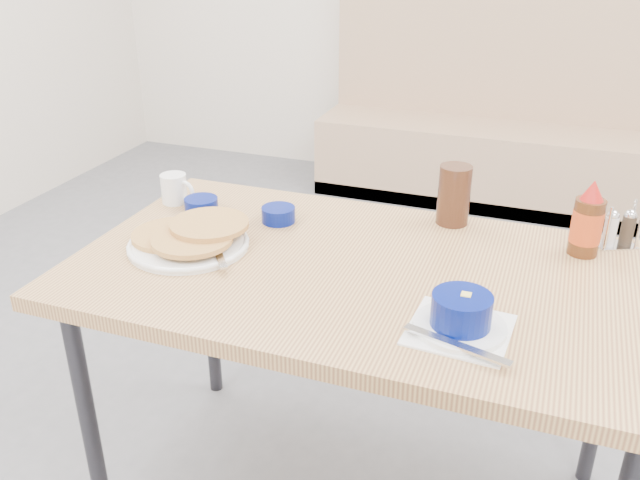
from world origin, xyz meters
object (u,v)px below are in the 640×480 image
(dining_table, at_px, (361,290))
(grits_setting, at_px, (461,316))
(pancake_plate, at_px, (190,238))
(booth_bench, at_px, (487,138))
(butter_bowl, at_px, (278,215))
(creamer_bowl, at_px, (201,205))
(condiment_caddy, at_px, (619,231))
(syrup_bottle, at_px, (587,223))
(amber_tumbler, at_px, (454,195))
(coffee_mug, at_px, (175,188))

(dining_table, relative_size, grits_setting, 6.21)
(pancake_plate, bearing_deg, booth_bench, 80.14)
(pancake_plate, distance_m, butter_bowl, 0.27)
(creamer_bowl, bearing_deg, dining_table, -17.43)
(condiment_caddy, distance_m, syrup_bottle, 0.12)
(amber_tumbler, relative_size, condiment_caddy, 1.40)
(dining_table, distance_m, condiment_caddy, 0.68)
(booth_bench, distance_m, butter_bowl, 2.41)
(butter_bowl, height_order, amber_tumbler, amber_tumbler)
(grits_setting, relative_size, butter_bowl, 2.42)
(coffee_mug, relative_size, creamer_bowl, 1.17)
(grits_setting, bearing_deg, creamer_bowl, 155.65)
(grits_setting, height_order, creamer_bowl, grits_setting)
(grits_setting, distance_m, condiment_caddy, 0.62)
(creamer_bowl, height_order, syrup_bottle, syrup_bottle)
(coffee_mug, distance_m, syrup_bottle, 1.14)
(butter_bowl, xyz_separation_m, syrup_bottle, (0.79, 0.08, 0.06))
(coffee_mug, height_order, grits_setting, coffee_mug)
(grits_setting, height_order, amber_tumbler, amber_tumbler)
(condiment_caddy, relative_size, syrup_bottle, 0.60)
(dining_table, distance_m, creamer_bowl, 0.56)
(coffee_mug, bearing_deg, booth_bench, 74.72)
(booth_bench, bearing_deg, coffee_mug, -105.28)
(dining_table, height_order, condiment_caddy, condiment_caddy)
(booth_bench, bearing_deg, grits_setting, -84.39)
(amber_tumbler, bearing_deg, pancake_plate, -147.86)
(dining_table, height_order, butter_bowl, butter_bowl)
(creamer_bowl, relative_size, butter_bowl, 1.02)
(dining_table, distance_m, coffee_mug, 0.68)
(pancake_plate, bearing_deg, butter_bowl, 55.93)
(booth_bench, bearing_deg, dining_table, -90.00)
(condiment_caddy, height_order, syrup_bottle, syrup_bottle)
(pancake_plate, bearing_deg, syrup_bottle, 17.83)
(pancake_plate, xyz_separation_m, syrup_bottle, (0.94, 0.30, 0.06))
(booth_bench, bearing_deg, condiment_caddy, -75.24)
(butter_bowl, xyz_separation_m, condiment_caddy, (0.88, 0.16, 0.02))
(booth_bench, relative_size, dining_table, 1.36)
(creamer_bowl, relative_size, amber_tumbler, 0.58)
(booth_bench, xyz_separation_m, syrup_bottle, (0.50, -2.27, 0.49))
(grits_setting, distance_m, butter_bowl, 0.68)
(booth_bench, relative_size, syrup_bottle, 9.71)
(condiment_caddy, bearing_deg, pancake_plate, 175.36)
(dining_table, relative_size, pancake_plate, 4.37)
(coffee_mug, bearing_deg, butter_bowl, -3.76)
(condiment_caddy, bearing_deg, coffee_mug, 161.41)
(pancake_plate, xyz_separation_m, butter_bowl, (0.15, 0.22, -0.00))
(condiment_caddy, bearing_deg, butter_bowl, 165.25)
(pancake_plate, height_order, butter_bowl, pancake_plate)
(booth_bench, height_order, pancake_plate, booth_bench)
(grits_setting, relative_size, amber_tumbler, 1.37)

